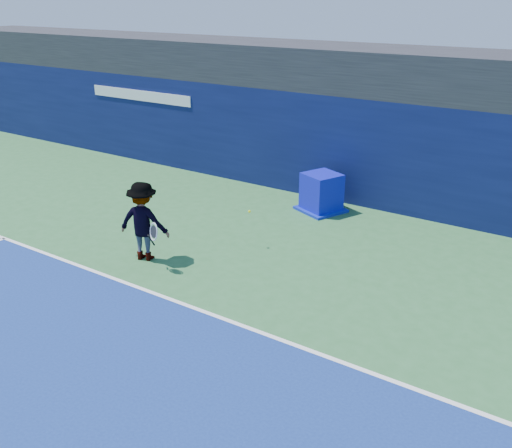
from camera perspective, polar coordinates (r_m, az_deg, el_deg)
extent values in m
plane|color=#2D6434|center=(10.16, -22.08, -13.35)|extent=(80.00, 80.00, 0.00)
cube|color=white|center=(11.74, -10.14, -6.84)|extent=(24.00, 0.10, 0.01)
cube|color=black|center=(17.50, 9.09, 15.21)|extent=(36.00, 3.00, 1.20)
cube|color=#0B123E|center=(16.98, 7.22, 7.89)|extent=(36.00, 1.00, 3.00)
cube|color=white|center=(20.46, -11.53, 12.48)|extent=(4.50, 0.04, 0.35)
cube|color=#0C0DAB|center=(15.80, 6.57, 3.16)|extent=(1.16, 1.16, 1.06)
cube|color=#0B1BA3|center=(15.97, 6.49, 1.48)|extent=(1.45, 1.45, 0.07)
imported|color=white|center=(12.92, -11.19, 0.27)|extent=(1.32, 0.99, 1.82)
cylinder|color=black|center=(12.56, -10.43, -1.60)|extent=(0.09, 0.16, 0.29)
torus|color=white|center=(12.34, -10.19, -0.76)|extent=(0.33, 0.19, 0.33)
cylinder|color=black|center=(12.34, -10.19, -0.76)|extent=(0.28, 0.14, 0.28)
sphere|color=#CCCF17|center=(13.30, -0.66, 1.27)|extent=(0.06, 0.06, 0.06)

